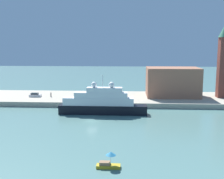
{
  "coord_description": "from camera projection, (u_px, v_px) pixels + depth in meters",
  "views": [
    {
      "loc": [
        9.34,
        -69.99,
        19.29
      ],
      "look_at": [
        4.81,
        6.0,
        7.49
      ],
      "focal_mm": 44.95,
      "sensor_mm": 36.0,
      "label": 1
    }
  ],
  "objects": [
    {
      "name": "ground",
      "position": [
        92.0,
        121.0,
        72.55
      ],
      "size": [
        400.0,
        400.0,
        0.0
      ],
      "primitive_type": "plane",
      "color": "slate"
    },
    {
      "name": "quay_dock",
      "position": [
        102.0,
        99.0,
        99.85
      ],
      "size": [
        110.0,
        23.61,
        1.64
      ],
      "primitive_type": "cube",
      "color": "#ADA38E",
      "rests_on": "ground"
    },
    {
      "name": "large_yacht",
      "position": [
        101.0,
        103.0,
        80.2
      ],
      "size": [
        25.13,
        3.68,
        11.26
      ],
      "color": "black",
      "rests_on": "ground"
    },
    {
      "name": "small_motorboat",
      "position": [
        108.0,
        162.0,
        44.73
      ],
      "size": [
        3.85,
        1.64,
        2.72
      ],
      "color": "#B7991E",
      "rests_on": "ground"
    },
    {
      "name": "harbor_building",
      "position": [
        173.0,
        82.0,
        99.06
      ],
      "size": [
        18.22,
        11.69,
        10.21
      ],
      "primitive_type": "cube",
      "color": "#9E664C",
      "rests_on": "quay_dock"
    },
    {
      "name": "bell_tower",
      "position": [
        223.0,
        58.0,
        95.55
      ],
      "size": [
        4.13,
        4.13,
        24.99
      ],
      "color": "brown",
      "rests_on": "quay_dock"
    },
    {
      "name": "parked_car",
      "position": [
        35.0,
        95.0,
        98.46
      ],
      "size": [
        4.11,
        1.62,
        1.41
      ],
      "color": "silver",
      "rests_on": "quay_dock"
    },
    {
      "name": "person_figure",
      "position": [
        51.0,
        95.0,
        98.25
      ],
      "size": [
        0.36,
        0.36,
        1.69
      ],
      "color": "#4C4C4C",
      "rests_on": "quay_dock"
    },
    {
      "name": "mooring_bollard",
      "position": [
        93.0,
        101.0,
        89.59
      ],
      "size": [
        0.5,
        0.5,
        0.77
      ],
      "primitive_type": "cylinder",
      "color": "black",
      "rests_on": "quay_dock"
    }
  ]
}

